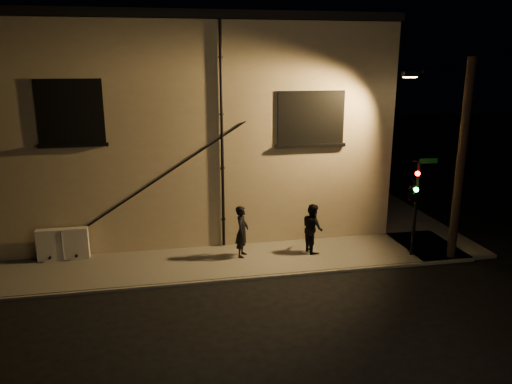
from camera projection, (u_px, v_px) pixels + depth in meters
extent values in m
plane|color=black|center=(288.00, 276.00, 16.97)|extent=(90.00, 90.00, 0.00)
cube|color=#636059|center=(196.00, 264.00, 17.81)|extent=(20.00, 3.00, 0.12)
cube|color=#636059|center=(370.00, 200.00, 25.76)|extent=(3.00, 16.00, 0.12)
cube|color=#C2AD8B|center=(181.00, 121.00, 23.82)|extent=(16.00, 12.00, 8.50)
cube|color=black|center=(177.00, 24.00, 22.67)|extent=(16.20, 12.20, 0.30)
cube|color=black|center=(71.00, 112.00, 17.06)|extent=(2.20, 0.10, 2.20)
cube|color=black|center=(71.00, 111.00, 17.08)|extent=(1.98, 0.05, 1.98)
cube|color=black|center=(311.00, 118.00, 18.79)|extent=(2.60, 0.10, 2.00)
cube|color=black|center=(311.00, 118.00, 18.80)|extent=(2.38, 0.05, 1.78)
cylinder|color=black|center=(222.00, 139.00, 18.27)|extent=(0.11, 0.11, 8.30)
cylinder|color=black|center=(163.00, 176.00, 18.23)|extent=(5.96, 0.04, 3.75)
cylinder|color=black|center=(166.00, 174.00, 18.23)|extent=(5.96, 0.04, 3.75)
cube|color=silver|center=(63.00, 244.00, 17.90)|extent=(1.78, 0.30, 1.17)
imported|color=black|center=(242.00, 231.00, 18.13)|extent=(0.69, 0.82, 1.91)
imported|color=black|center=(313.00, 228.00, 18.58)|extent=(0.82, 0.99, 1.85)
cylinder|color=black|center=(415.00, 210.00, 18.04)|extent=(0.12, 0.12, 3.48)
imported|color=black|center=(413.00, 191.00, 17.69)|extent=(0.73, 2.14, 0.84)
sphere|color=#FF140C|center=(418.00, 174.00, 17.35)|extent=(0.17, 0.17, 0.17)
sphere|color=#14FF3F|center=(416.00, 190.00, 17.50)|extent=(0.17, 0.17, 0.17)
cube|color=#0C4C1E|center=(429.00, 161.00, 17.64)|extent=(0.70, 0.03, 0.18)
cylinder|color=black|center=(461.00, 163.00, 17.42)|extent=(0.30, 0.30, 7.24)
cylinder|color=black|center=(440.00, 71.00, 16.98)|extent=(1.84, 1.00, 0.10)
cube|color=black|center=(410.00, 74.00, 17.37)|extent=(0.55, 0.28, 0.18)
cube|color=#FFC672|center=(410.00, 77.00, 17.40)|extent=(0.42, 0.20, 0.04)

